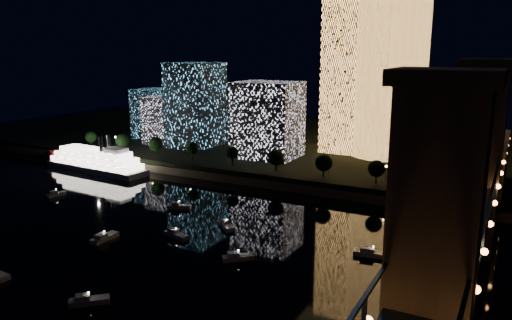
# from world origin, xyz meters

# --- Properties ---
(ground) EXTENTS (520.00, 520.00, 0.00)m
(ground) POSITION_xyz_m (0.00, 0.00, 0.00)
(ground) COLOR black
(ground) RESTS_ON ground
(far_bank) EXTENTS (420.00, 160.00, 5.00)m
(far_bank) POSITION_xyz_m (0.00, 160.00, 2.50)
(far_bank) COLOR black
(far_bank) RESTS_ON ground
(seawall) EXTENTS (420.00, 6.00, 3.00)m
(seawall) POSITION_xyz_m (0.00, 82.00, 1.50)
(seawall) COLOR #6B5E4C
(seawall) RESTS_ON ground
(tower_cylindrical) EXTENTS (34.00, 34.00, 79.07)m
(tower_cylindrical) POSITION_xyz_m (20.74, 139.65, 44.66)
(tower_cylindrical) COLOR #FFAC51
(tower_cylindrical) RESTS_ON far_bank
(tower_rectangular) EXTENTS (22.99, 22.99, 73.16)m
(tower_rectangular) POSITION_xyz_m (3.02, 141.46, 41.58)
(tower_rectangular) COLOR #FFAC51
(tower_rectangular) RESTS_ON far_bank
(midrise_blocks) EXTENTS (99.62, 38.33, 40.92)m
(midrise_blocks) POSITION_xyz_m (-62.95, 117.53, 21.51)
(midrise_blocks) COLOR white
(midrise_blocks) RESTS_ON far_bank
(truss_bridge) EXTENTS (13.00, 266.00, 50.00)m
(truss_bridge) POSITION_xyz_m (65.00, 3.72, 16.25)
(truss_bridge) COLOR #172B4C
(truss_bridge) RESTS_ON ground
(riverboat) EXTENTS (56.42, 15.47, 16.80)m
(riverboat) POSITION_xyz_m (-90.97, 69.66, 4.31)
(riverboat) COLOR silver
(riverboat) RESTS_ON ground
(motorboats) EXTENTS (136.53, 71.69, 2.78)m
(motorboats) POSITION_xyz_m (-3.28, 10.63, 0.81)
(motorboats) COLOR silver
(motorboats) RESTS_ON ground
(esplanade_trees) EXTENTS (166.29, 6.97, 8.99)m
(esplanade_trees) POSITION_xyz_m (-23.61, 88.00, 10.47)
(esplanade_trees) COLOR black
(esplanade_trees) RESTS_ON far_bank
(street_lamps) EXTENTS (132.70, 0.70, 5.65)m
(street_lamps) POSITION_xyz_m (-34.00, 94.00, 9.02)
(street_lamps) COLOR black
(street_lamps) RESTS_ON far_bank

